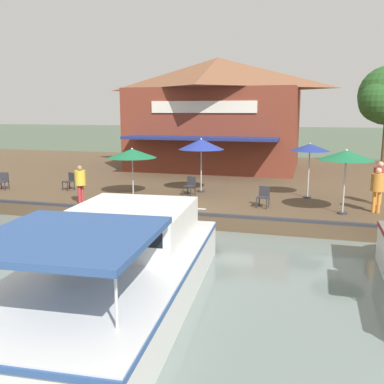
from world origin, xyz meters
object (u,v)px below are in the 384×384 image
object	(u,v)px
waterfront_restaurant	(217,113)
cafe_chair_facing_river	(190,185)
patio_umbrella_back_row	(310,148)
person_mid_patio	(378,184)
patio_umbrella_mid_patio_left	(201,144)
cafe_chair_far_corner_seat	(70,180)
person_near_entrance	(80,180)
cafe_chair_mid_patio	(3,180)
patio_umbrella_by_entrance	(346,155)
cafe_chair_back_row_seat	(263,196)
motorboat_fourth_along	(126,260)
person_at_quay_edge	(380,177)
patio_umbrella_far_corner	(132,153)

from	to	relation	value
waterfront_restaurant	cafe_chair_facing_river	bearing A→B (deg)	5.39
patio_umbrella_back_row	person_mid_patio	distance (m)	3.61
patio_umbrella_mid_patio_left	cafe_chair_far_corner_seat	bearing A→B (deg)	-79.37
patio_umbrella_mid_patio_left	person_near_entrance	xyz separation A→B (m)	(3.87, -4.26, -1.29)
cafe_chair_mid_patio	cafe_chair_far_corner_seat	bearing A→B (deg)	104.88
cafe_chair_facing_river	person_near_entrance	world-z (taller)	person_near_entrance
patio_umbrella_by_entrance	cafe_chair_facing_river	bearing A→B (deg)	-107.08
cafe_chair_mid_patio	cafe_chair_back_row_seat	world-z (taller)	same
patio_umbrella_by_entrance	cafe_chair_far_corner_seat	size ratio (longest dim) A/B	2.90
patio_umbrella_by_entrance	person_near_entrance	size ratio (longest dim) A/B	1.52
motorboat_fourth_along	person_mid_patio	bearing A→B (deg)	140.01
cafe_chair_mid_patio	person_near_entrance	xyz separation A→B (m)	(1.82, 5.36, 0.53)
patio_umbrella_back_row	patio_umbrella_by_entrance	bearing A→B (deg)	25.18
person_mid_patio	cafe_chair_back_row_seat	bearing A→B (deg)	-87.16
waterfront_restaurant	cafe_chair_mid_patio	xyz separation A→B (m)	(11.33, -8.34, -3.27)
person_near_entrance	person_mid_patio	bearing A→B (deg)	97.51
patio_umbrella_by_entrance	person_mid_patio	distance (m)	1.77
cafe_chair_back_row_seat	motorboat_fourth_along	size ratio (longest dim) A/B	0.09
cafe_chair_mid_patio	motorboat_fourth_along	bearing A→B (deg)	51.19
patio_umbrella_mid_patio_left	cafe_chair_far_corner_seat	distance (m)	6.78
patio_umbrella_mid_patio_left	person_mid_patio	bearing A→B (deg)	72.94
cafe_chair_far_corner_seat	patio_umbrella_by_entrance	bearing A→B (deg)	82.54
cafe_chair_mid_patio	waterfront_restaurant	bearing A→B (deg)	143.65
patio_umbrella_mid_patio_left	person_mid_patio	xyz separation A→B (m)	(2.31, 7.54, -1.20)
person_at_quay_edge	motorboat_fourth_along	bearing A→B (deg)	-36.21
motorboat_fourth_along	patio_umbrella_by_entrance	bearing A→B (deg)	143.64
patio_umbrella_back_row	cafe_chair_far_corner_seat	world-z (taller)	patio_umbrella_back_row
cafe_chair_back_row_seat	patio_umbrella_far_corner	bearing A→B (deg)	-98.58
patio_umbrella_mid_patio_left	cafe_chair_facing_river	world-z (taller)	patio_umbrella_mid_patio_left
patio_umbrella_by_entrance	person_mid_patio	xyz separation A→B (m)	(-0.56, 1.24, -1.13)
patio_umbrella_back_row	motorboat_fourth_along	distance (m)	11.36
cafe_chair_far_corner_seat	cafe_chair_back_row_seat	xyz separation A→B (m)	(1.32, 9.68, 0.00)
patio_umbrella_mid_patio_left	cafe_chair_mid_patio	distance (m)	10.00
waterfront_restaurant	cafe_chair_far_corner_seat	distance (m)	12.13
patio_umbrella_by_entrance	person_near_entrance	bearing A→B (deg)	-84.60
cafe_chair_mid_patio	cafe_chair_back_row_seat	size ratio (longest dim) A/B	1.00
cafe_chair_far_corner_seat	person_mid_patio	bearing A→B (deg)	85.46
patio_umbrella_mid_patio_left	cafe_chair_far_corner_seat	xyz separation A→B (m)	(1.20, -6.42, -1.82)
patio_umbrella_by_entrance	cafe_chair_back_row_seat	world-z (taller)	patio_umbrella_by_entrance
cafe_chair_facing_river	cafe_chair_back_row_seat	bearing A→B (deg)	64.76
cafe_chair_mid_patio	cafe_chair_far_corner_seat	distance (m)	3.30
cafe_chair_far_corner_seat	cafe_chair_back_row_seat	distance (m)	9.77
patio_umbrella_by_entrance	patio_umbrella_back_row	world-z (taller)	patio_umbrella_back_row
cafe_chair_mid_patio	cafe_chair_facing_river	distance (m)	9.38
patio_umbrella_mid_patio_left	person_near_entrance	distance (m)	5.89
patio_umbrella_by_entrance	cafe_chair_far_corner_seat	distance (m)	12.95
waterfront_restaurant	cafe_chair_far_corner_seat	bearing A→B (deg)	-26.16
person_mid_patio	person_at_quay_edge	bearing A→B (deg)	169.76
patio_umbrella_far_corner	cafe_chair_facing_river	distance (m)	3.03
patio_umbrella_far_corner	person_at_quay_edge	world-z (taller)	patio_umbrella_far_corner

